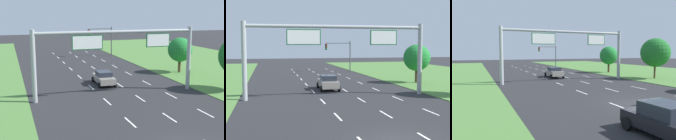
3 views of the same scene
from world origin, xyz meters
The scene contains 7 objects.
lane_dashes_inner_left centered at (-1.75, 15.00, 0.00)m, with size 0.14×68.40×0.01m.
lane_dashes_inner_right centered at (1.75, 15.00, 0.00)m, with size 0.14×68.40×0.01m.
lane_dashes_slip centered at (5.25, 15.00, 0.00)m, with size 0.14×68.40×0.01m.
car_mid_lane centered at (0.06, 18.99, 0.81)m, with size 2.22×4.35×1.59m.
sign_gantry centered at (0.08, 13.91, 4.88)m, with size 17.24×0.44×7.00m.
traffic_light_mast centered at (6.54, 41.09, 3.87)m, with size 4.76×0.49×5.60m.
roadside_tree_far centered at (12.33, 22.31, 3.27)m, with size 3.42×3.42×4.99m.
Camera 1 is at (-10.66, -15.79, 8.79)m, focal length 50.00 mm.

